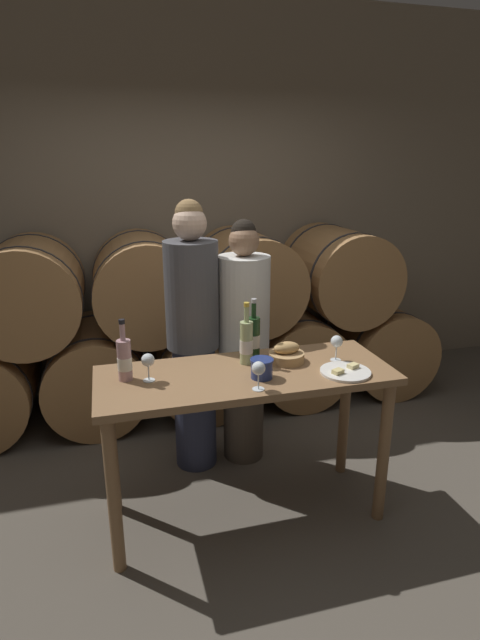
% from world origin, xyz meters
% --- Properties ---
extents(ground_plane, '(10.00, 10.00, 0.00)m').
position_xyz_m(ground_plane, '(0.00, 0.00, 0.00)').
color(ground_plane, '#564F44').
extents(stone_wall_back, '(10.00, 0.12, 3.20)m').
position_xyz_m(stone_wall_back, '(0.00, 1.99, 1.60)').
color(stone_wall_back, gray).
rests_on(stone_wall_back, ground_plane).
extents(barrel_stack, '(3.98, 0.89, 1.43)m').
position_xyz_m(barrel_stack, '(-0.00, 1.43, 0.67)').
color(barrel_stack, '#9E7042').
rests_on(barrel_stack, ground_plane).
extents(tasting_table, '(1.56, 0.59, 0.89)m').
position_xyz_m(tasting_table, '(0.00, 0.00, 0.74)').
color(tasting_table, olive).
rests_on(tasting_table, ground_plane).
extents(person_left, '(0.33, 0.33, 1.73)m').
position_xyz_m(person_left, '(-0.18, 0.59, 0.89)').
color(person_left, '#2D334C').
rests_on(person_left, ground_plane).
extents(person_right, '(0.33, 0.33, 1.61)m').
position_xyz_m(person_right, '(0.15, 0.59, 0.82)').
color(person_right, '#4C4238').
rests_on(person_right, ground_plane).
extents(wine_bottle_red, '(0.07, 0.07, 0.34)m').
position_xyz_m(wine_bottle_red, '(0.10, 0.19, 1.01)').
color(wine_bottle_red, '#193819').
rests_on(wine_bottle_red, tasting_table).
extents(wine_bottle_white, '(0.07, 0.07, 0.34)m').
position_xyz_m(wine_bottle_white, '(0.03, 0.12, 1.01)').
color(wine_bottle_white, '#ADBC7F').
rests_on(wine_bottle_white, tasting_table).
extents(wine_bottle_rose, '(0.07, 0.07, 0.32)m').
position_xyz_m(wine_bottle_rose, '(-0.61, 0.07, 1.00)').
color(wine_bottle_rose, '#BC8E93').
rests_on(wine_bottle_rose, tasting_table).
extents(blue_crock, '(0.12, 0.12, 0.10)m').
position_xyz_m(blue_crock, '(0.06, -0.09, 0.94)').
color(blue_crock, navy).
rests_on(blue_crock, tasting_table).
extents(bread_basket, '(0.20, 0.20, 0.11)m').
position_xyz_m(bread_basket, '(0.25, 0.08, 0.93)').
color(bread_basket, tan).
rests_on(bread_basket, tasting_table).
extents(cheese_plate, '(0.26, 0.26, 0.04)m').
position_xyz_m(cheese_plate, '(0.50, -0.15, 0.89)').
color(cheese_plate, white).
rests_on(cheese_plate, tasting_table).
extents(wine_glass_far_left, '(0.07, 0.07, 0.15)m').
position_xyz_m(wine_glass_far_left, '(-0.50, 0.02, 0.99)').
color(wine_glass_far_left, white).
rests_on(wine_glass_far_left, tasting_table).
extents(wine_glass_left, '(0.07, 0.07, 0.15)m').
position_xyz_m(wine_glass_left, '(-0.00, -0.22, 0.99)').
color(wine_glass_left, white).
rests_on(wine_glass_left, tasting_table).
extents(wine_glass_center, '(0.07, 0.07, 0.15)m').
position_xyz_m(wine_glass_center, '(0.53, 0.02, 0.99)').
color(wine_glass_center, white).
rests_on(wine_glass_center, tasting_table).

